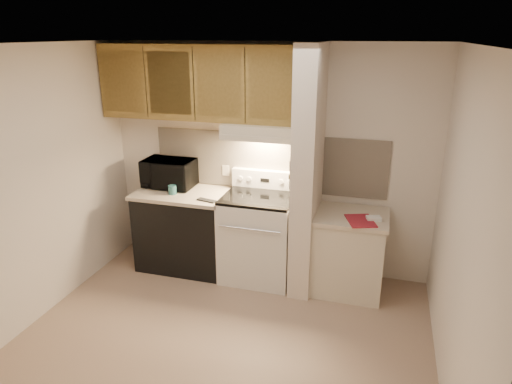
% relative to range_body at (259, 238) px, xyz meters
% --- Properties ---
extents(floor, '(3.60, 3.60, 0.00)m').
position_rel_range_body_xyz_m(floor, '(0.00, -1.16, -0.46)').
color(floor, tan).
rests_on(floor, ground).
extents(ceiling, '(3.60, 3.60, 0.00)m').
position_rel_range_body_xyz_m(ceiling, '(0.00, -1.16, 2.04)').
color(ceiling, white).
rests_on(ceiling, wall_back).
extents(wall_back, '(3.60, 2.50, 0.02)m').
position_rel_range_body_xyz_m(wall_back, '(0.00, 0.34, 0.79)').
color(wall_back, silver).
rests_on(wall_back, floor).
extents(wall_left, '(0.02, 3.00, 2.50)m').
position_rel_range_body_xyz_m(wall_left, '(-1.80, -1.16, 0.79)').
color(wall_left, silver).
rests_on(wall_left, floor).
extents(wall_right, '(0.02, 3.00, 2.50)m').
position_rel_range_body_xyz_m(wall_right, '(1.80, -1.16, 0.79)').
color(wall_right, silver).
rests_on(wall_right, floor).
extents(backsplash, '(2.60, 0.02, 0.63)m').
position_rel_range_body_xyz_m(backsplash, '(0.00, 0.33, 0.78)').
color(backsplash, beige).
rests_on(backsplash, wall_back).
extents(range_body, '(0.76, 0.65, 0.92)m').
position_rel_range_body_xyz_m(range_body, '(0.00, 0.00, 0.00)').
color(range_body, silver).
rests_on(range_body, floor).
extents(oven_window, '(0.50, 0.01, 0.30)m').
position_rel_range_body_xyz_m(oven_window, '(0.00, -0.32, 0.04)').
color(oven_window, black).
rests_on(oven_window, range_body).
extents(oven_handle, '(0.65, 0.02, 0.02)m').
position_rel_range_body_xyz_m(oven_handle, '(0.00, -0.35, 0.26)').
color(oven_handle, silver).
rests_on(oven_handle, range_body).
extents(cooktop, '(0.74, 0.64, 0.03)m').
position_rel_range_body_xyz_m(cooktop, '(0.00, 0.00, 0.48)').
color(cooktop, black).
rests_on(cooktop, range_body).
extents(range_backguard, '(0.76, 0.08, 0.20)m').
position_rel_range_body_xyz_m(range_backguard, '(0.00, 0.28, 0.59)').
color(range_backguard, silver).
rests_on(range_backguard, range_body).
extents(range_display, '(0.10, 0.01, 0.04)m').
position_rel_range_body_xyz_m(range_display, '(0.00, 0.24, 0.59)').
color(range_display, black).
rests_on(range_display, range_backguard).
extents(range_knob_left_outer, '(0.05, 0.02, 0.05)m').
position_rel_range_body_xyz_m(range_knob_left_outer, '(-0.28, 0.24, 0.59)').
color(range_knob_left_outer, silver).
rests_on(range_knob_left_outer, range_backguard).
extents(range_knob_left_inner, '(0.05, 0.02, 0.05)m').
position_rel_range_body_xyz_m(range_knob_left_inner, '(-0.18, 0.24, 0.59)').
color(range_knob_left_inner, silver).
rests_on(range_knob_left_inner, range_backguard).
extents(range_knob_right_inner, '(0.05, 0.02, 0.05)m').
position_rel_range_body_xyz_m(range_knob_right_inner, '(0.18, 0.24, 0.59)').
color(range_knob_right_inner, silver).
rests_on(range_knob_right_inner, range_backguard).
extents(range_knob_right_outer, '(0.05, 0.02, 0.05)m').
position_rel_range_body_xyz_m(range_knob_right_outer, '(0.28, 0.24, 0.59)').
color(range_knob_right_outer, silver).
rests_on(range_knob_right_outer, range_backguard).
extents(dishwasher_front, '(1.00, 0.63, 0.87)m').
position_rel_range_body_xyz_m(dishwasher_front, '(-0.88, 0.01, -0.03)').
color(dishwasher_front, black).
rests_on(dishwasher_front, floor).
extents(left_countertop, '(1.04, 0.67, 0.04)m').
position_rel_range_body_xyz_m(left_countertop, '(-0.88, 0.01, 0.43)').
color(left_countertop, beige).
rests_on(left_countertop, dishwasher_front).
extents(spoon_rest, '(0.22, 0.11, 0.01)m').
position_rel_range_body_xyz_m(spoon_rest, '(-0.51, -0.19, 0.46)').
color(spoon_rest, black).
rests_on(spoon_rest, left_countertop).
extents(teal_jar, '(0.10, 0.10, 0.10)m').
position_rel_range_body_xyz_m(teal_jar, '(-0.95, -0.09, 0.50)').
color(teal_jar, '#2B6566').
rests_on(teal_jar, left_countertop).
extents(outlet, '(0.08, 0.01, 0.12)m').
position_rel_range_body_xyz_m(outlet, '(-0.48, 0.32, 0.64)').
color(outlet, beige).
rests_on(outlet, backsplash).
extents(microwave, '(0.57, 0.39, 0.32)m').
position_rel_range_body_xyz_m(microwave, '(-1.10, 0.15, 0.61)').
color(microwave, black).
rests_on(microwave, left_countertop).
extents(partition_pillar, '(0.22, 0.70, 2.50)m').
position_rel_range_body_xyz_m(partition_pillar, '(0.51, -0.01, 0.79)').
color(partition_pillar, beige).
rests_on(partition_pillar, floor).
extents(pillar_trim, '(0.01, 0.70, 0.04)m').
position_rel_range_body_xyz_m(pillar_trim, '(0.39, -0.01, 0.84)').
color(pillar_trim, olive).
rests_on(pillar_trim, partition_pillar).
extents(knife_strip, '(0.02, 0.42, 0.04)m').
position_rel_range_body_xyz_m(knife_strip, '(0.39, -0.06, 0.86)').
color(knife_strip, black).
rests_on(knife_strip, partition_pillar).
extents(knife_blade_a, '(0.01, 0.03, 0.16)m').
position_rel_range_body_xyz_m(knife_blade_a, '(0.38, -0.23, 0.76)').
color(knife_blade_a, silver).
rests_on(knife_blade_a, knife_strip).
extents(knife_handle_a, '(0.02, 0.02, 0.10)m').
position_rel_range_body_xyz_m(knife_handle_a, '(0.38, -0.22, 0.91)').
color(knife_handle_a, black).
rests_on(knife_handle_a, knife_strip).
extents(knife_blade_b, '(0.01, 0.04, 0.18)m').
position_rel_range_body_xyz_m(knife_blade_b, '(0.38, -0.14, 0.75)').
color(knife_blade_b, silver).
rests_on(knife_blade_b, knife_strip).
extents(knife_handle_b, '(0.02, 0.02, 0.10)m').
position_rel_range_body_xyz_m(knife_handle_b, '(0.38, -0.14, 0.91)').
color(knife_handle_b, black).
rests_on(knife_handle_b, knife_strip).
extents(knife_blade_c, '(0.01, 0.04, 0.20)m').
position_rel_range_body_xyz_m(knife_blade_c, '(0.38, -0.06, 0.74)').
color(knife_blade_c, silver).
rests_on(knife_blade_c, knife_strip).
extents(knife_handle_c, '(0.02, 0.02, 0.10)m').
position_rel_range_body_xyz_m(knife_handle_c, '(0.38, -0.06, 0.91)').
color(knife_handle_c, black).
rests_on(knife_handle_c, knife_strip).
extents(knife_blade_d, '(0.01, 0.04, 0.16)m').
position_rel_range_body_xyz_m(knife_blade_d, '(0.38, 0.02, 0.76)').
color(knife_blade_d, silver).
rests_on(knife_blade_d, knife_strip).
extents(knife_handle_d, '(0.02, 0.02, 0.10)m').
position_rel_range_body_xyz_m(knife_handle_d, '(0.38, 0.02, 0.91)').
color(knife_handle_d, black).
rests_on(knife_handle_d, knife_strip).
extents(knife_blade_e, '(0.01, 0.04, 0.18)m').
position_rel_range_body_xyz_m(knife_blade_e, '(0.38, 0.10, 0.75)').
color(knife_blade_e, silver).
rests_on(knife_blade_e, knife_strip).
extents(knife_handle_e, '(0.02, 0.02, 0.10)m').
position_rel_range_body_xyz_m(knife_handle_e, '(0.38, 0.10, 0.91)').
color(knife_handle_e, black).
rests_on(knife_handle_e, knife_strip).
extents(oven_mitt, '(0.03, 0.11, 0.25)m').
position_rel_range_body_xyz_m(oven_mitt, '(0.38, 0.17, 0.72)').
color(oven_mitt, slate).
rests_on(oven_mitt, partition_pillar).
extents(right_cab_base, '(0.70, 0.60, 0.81)m').
position_rel_range_body_xyz_m(right_cab_base, '(0.97, -0.01, -0.06)').
color(right_cab_base, beige).
rests_on(right_cab_base, floor).
extents(right_countertop, '(0.74, 0.64, 0.04)m').
position_rel_range_body_xyz_m(right_countertop, '(0.97, -0.01, 0.37)').
color(right_countertop, beige).
rests_on(right_countertop, right_cab_base).
extents(red_folder, '(0.34, 0.40, 0.01)m').
position_rel_range_body_xyz_m(red_folder, '(1.07, -0.16, 0.40)').
color(red_folder, maroon).
rests_on(red_folder, right_countertop).
extents(white_box, '(0.16, 0.13, 0.04)m').
position_rel_range_body_xyz_m(white_box, '(1.19, -0.09, 0.41)').
color(white_box, white).
rests_on(white_box, right_countertop).
extents(range_hood, '(0.78, 0.44, 0.15)m').
position_rel_range_body_xyz_m(range_hood, '(0.00, 0.12, 1.17)').
color(range_hood, beige).
rests_on(range_hood, upper_cabinets).
extents(hood_lip, '(0.78, 0.04, 0.06)m').
position_rel_range_body_xyz_m(hood_lip, '(0.00, -0.08, 1.12)').
color(hood_lip, beige).
rests_on(hood_lip, range_hood).
extents(upper_cabinets, '(2.18, 0.33, 0.77)m').
position_rel_range_body_xyz_m(upper_cabinets, '(-0.69, 0.17, 1.62)').
color(upper_cabinets, olive).
rests_on(upper_cabinets, wall_back).
extents(cab_door_a, '(0.46, 0.01, 0.63)m').
position_rel_range_body_xyz_m(cab_door_a, '(-1.51, 0.01, 1.62)').
color(cab_door_a, olive).
rests_on(cab_door_a, upper_cabinets).
extents(cab_gap_a, '(0.01, 0.01, 0.73)m').
position_rel_range_body_xyz_m(cab_gap_a, '(-1.23, 0.01, 1.62)').
color(cab_gap_a, black).
rests_on(cab_gap_a, upper_cabinets).
extents(cab_door_b, '(0.46, 0.01, 0.63)m').
position_rel_range_body_xyz_m(cab_door_b, '(-0.96, 0.01, 1.62)').
color(cab_door_b, olive).
rests_on(cab_door_b, upper_cabinets).
extents(cab_gap_b, '(0.01, 0.01, 0.73)m').
position_rel_range_body_xyz_m(cab_gap_b, '(-0.69, 0.01, 1.62)').
color(cab_gap_b, black).
rests_on(cab_gap_b, upper_cabinets).
extents(cab_door_c, '(0.46, 0.01, 0.63)m').
position_rel_range_body_xyz_m(cab_door_c, '(-0.42, 0.01, 1.62)').
color(cab_door_c, olive).
rests_on(cab_door_c, upper_cabinets).
extents(cab_gap_c, '(0.01, 0.01, 0.73)m').
position_rel_range_body_xyz_m(cab_gap_c, '(-0.14, 0.01, 1.62)').
color(cab_gap_c, black).
rests_on(cab_gap_c, upper_cabinets).
extents(cab_door_d, '(0.46, 0.01, 0.63)m').
position_rel_range_body_xyz_m(cab_door_d, '(0.13, 0.01, 1.62)').
color(cab_door_d, olive).
rests_on(cab_door_d, upper_cabinets).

